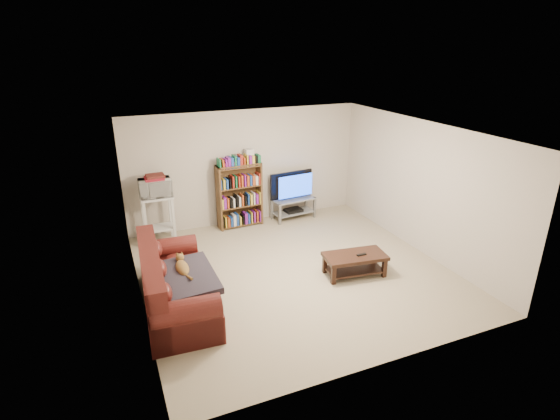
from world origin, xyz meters
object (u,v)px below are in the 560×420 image
sofa (171,288)px  bookshelf (239,195)px  coffee_table (355,261)px  tv_stand (293,205)px

sofa → bookshelf: 3.19m
sofa → coffee_table: size_ratio=2.04×
tv_stand → bookshelf: bearing=171.4°
coffee_table → bookshelf: bookshelf is taller
coffee_table → tv_stand: tv_stand is taller
tv_stand → bookshelf: (-1.21, 0.06, 0.38)m
tv_stand → bookshelf: 1.27m
sofa → coffee_table: bearing=-0.4°
coffee_table → bookshelf: size_ratio=0.80×
sofa → bookshelf: bearing=57.0°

